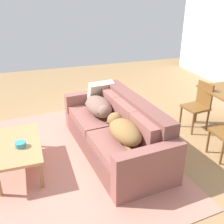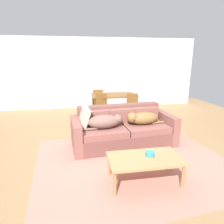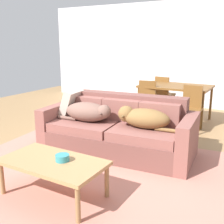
{
  "view_description": "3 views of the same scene",
  "coord_description": "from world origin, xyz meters",
  "px_view_note": "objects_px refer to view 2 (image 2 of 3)",
  "views": [
    {
      "loc": [
        3.71,
        -1.01,
        2.42
      ],
      "look_at": [
        0.03,
        0.21,
        0.61
      ],
      "focal_mm": 43.01,
      "sensor_mm": 36.0,
      "label": 1
    },
    {
      "loc": [
        -0.74,
        -3.92,
        1.92
      ],
      "look_at": [
        -0.02,
        0.28,
        0.76
      ],
      "focal_mm": 31.73,
      "sensor_mm": 36.0,
      "label": 2
    },
    {
      "loc": [
        2.17,
        -3.34,
        1.65
      ],
      "look_at": [
        0.21,
        0.06,
        0.67
      ],
      "focal_mm": 44.7,
      "sensor_mm": 36.0,
      "label": 3
    }
  ],
  "objects_px": {
    "dining_chair_near_left": "(102,107)",
    "dining_chair_far_left": "(98,100)",
    "coffee_table": "(145,160)",
    "bowl_on_coffee_table": "(150,154)",
    "throw_pillow_by_left_arm": "(84,118)",
    "dining_table": "(114,96)",
    "couch": "(123,130)",
    "dog_on_right_cushion": "(142,118)",
    "dining_chair_near_right": "(133,107)",
    "dog_on_left_cushion": "(105,121)"
  },
  "relations": [
    {
      "from": "dining_chair_near_left",
      "to": "dining_chair_far_left",
      "type": "relative_size",
      "value": 1.02
    },
    {
      "from": "coffee_table",
      "to": "bowl_on_coffee_table",
      "type": "relative_size",
      "value": 7.62
    },
    {
      "from": "throw_pillow_by_left_arm",
      "to": "bowl_on_coffee_table",
      "type": "distance_m",
      "value": 1.75
    },
    {
      "from": "coffee_table",
      "to": "dining_table",
      "type": "relative_size",
      "value": 0.79
    },
    {
      "from": "couch",
      "to": "coffee_table",
      "type": "relative_size",
      "value": 2.08
    },
    {
      "from": "dog_on_right_cushion",
      "to": "dining_chair_near_left",
      "type": "height_order",
      "value": "dining_chair_near_left"
    },
    {
      "from": "dining_table",
      "to": "dining_chair_near_right",
      "type": "height_order",
      "value": "dining_chair_near_right"
    },
    {
      "from": "dog_on_right_cushion",
      "to": "bowl_on_coffee_table",
      "type": "bearing_deg",
      "value": -108.35
    },
    {
      "from": "coffee_table",
      "to": "bowl_on_coffee_table",
      "type": "bearing_deg",
      "value": 24.45
    },
    {
      "from": "dining_chair_near_right",
      "to": "dining_chair_far_left",
      "type": "distance_m",
      "value": 1.54
    },
    {
      "from": "coffee_table",
      "to": "dog_on_right_cushion",
      "type": "bearing_deg",
      "value": 73.83
    },
    {
      "from": "coffee_table",
      "to": "bowl_on_coffee_table",
      "type": "xyz_separation_m",
      "value": [
        0.1,
        0.04,
        0.08
      ]
    },
    {
      "from": "dining_chair_near_left",
      "to": "couch",
      "type": "bearing_deg",
      "value": -88.47
    },
    {
      "from": "coffee_table",
      "to": "bowl_on_coffee_table",
      "type": "distance_m",
      "value": 0.13
    },
    {
      "from": "dog_on_left_cushion",
      "to": "dining_table",
      "type": "xyz_separation_m",
      "value": [
        0.61,
        2.39,
        0.07
      ]
    },
    {
      "from": "dog_on_right_cushion",
      "to": "coffee_table",
      "type": "bearing_deg",
      "value": -111.64
    },
    {
      "from": "bowl_on_coffee_table",
      "to": "dining_chair_near_left",
      "type": "relative_size",
      "value": 0.17
    },
    {
      "from": "dining_table",
      "to": "throw_pillow_by_left_arm",
      "type": "bearing_deg",
      "value": -115.45
    },
    {
      "from": "throw_pillow_by_left_arm",
      "to": "couch",
      "type": "bearing_deg",
      "value": 1.51
    },
    {
      "from": "dining_chair_near_left",
      "to": "dining_chair_far_left",
      "type": "bearing_deg",
      "value": 83.04
    },
    {
      "from": "dog_on_left_cushion",
      "to": "dining_chair_far_left",
      "type": "height_order",
      "value": "dining_chair_far_left"
    },
    {
      "from": "dog_on_right_cushion",
      "to": "throw_pillow_by_left_arm",
      "type": "relative_size",
      "value": 1.93
    },
    {
      "from": "dog_on_left_cushion",
      "to": "bowl_on_coffee_table",
      "type": "xyz_separation_m",
      "value": [
        0.54,
        -1.28,
        -0.16
      ]
    },
    {
      "from": "dog_on_right_cushion",
      "to": "dining_table",
      "type": "distance_m",
      "value": 2.3
    },
    {
      "from": "throw_pillow_by_left_arm",
      "to": "dining_table",
      "type": "relative_size",
      "value": 0.32
    },
    {
      "from": "bowl_on_coffee_table",
      "to": "dining_chair_far_left",
      "type": "xyz_separation_m",
      "value": [
        -0.39,
        4.24,
        0.02
      ]
    },
    {
      "from": "dog_on_left_cushion",
      "to": "throw_pillow_by_left_arm",
      "type": "bearing_deg",
      "value": 155.74
    },
    {
      "from": "throw_pillow_by_left_arm",
      "to": "bowl_on_coffee_table",
      "type": "bearing_deg",
      "value": -55.37
    },
    {
      "from": "bowl_on_coffee_table",
      "to": "dining_chair_near_right",
      "type": "height_order",
      "value": "dining_chair_near_right"
    },
    {
      "from": "dog_on_left_cushion",
      "to": "throw_pillow_by_left_arm",
      "type": "height_order",
      "value": "throw_pillow_by_left_arm"
    },
    {
      "from": "couch",
      "to": "throw_pillow_by_left_arm",
      "type": "bearing_deg",
      "value": 176.04
    },
    {
      "from": "couch",
      "to": "dining_chair_far_left",
      "type": "height_order",
      "value": "dining_chair_far_left"
    },
    {
      "from": "dining_chair_near_left",
      "to": "dining_chair_near_right",
      "type": "bearing_deg",
      "value": -12.33
    },
    {
      "from": "dog_on_left_cushion",
      "to": "dining_table",
      "type": "height_order",
      "value": "dog_on_left_cushion"
    },
    {
      "from": "couch",
      "to": "dining_chair_near_left",
      "type": "bearing_deg",
      "value": 93.55
    },
    {
      "from": "dining_chair_near_right",
      "to": "dining_table",
      "type": "bearing_deg",
      "value": 128.93
    },
    {
      "from": "bowl_on_coffee_table",
      "to": "throw_pillow_by_left_arm",
      "type": "bearing_deg",
      "value": 124.63
    },
    {
      "from": "dog_on_right_cushion",
      "to": "dining_chair_near_left",
      "type": "xyz_separation_m",
      "value": [
        -0.69,
        1.73,
        -0.13
      ]
    },
    {
      "from": "dining_table",
      "to": "dining_chair_near_left",
      "type": "relative_size",
      "value": 1.64
    },
    {
      "from": "coffee_table",
      "to": "dining_chair_near_right",
      "type": "height_order",
      "value": "dining_chair_near_right"
    },
    {
      "from": "dining_table",
      "to": "dining_chair_far_left",
      "type": "height_order",
      "value": "dining_chair_far_left"
    },
    {
      "from": "dining_table",
      "to": "dining_chair_near_left",
      "type": "bearing_deg",
      "value": -129.5
    },
    {
      "from": "dog_on_right_cushion",
      "to": "bowl_on_coffee_table",
      "type": "relative_size",
      "value": 5.87
    },
    {
      "from": "dog_on_left_cushion",
      "to": "dining_table",
      "type": "distance_m",
      "value": 2.47
    },
    {
      "from": "dog_on_right_cushion",
      "to": "throw_pillow_by_left_arm",
      "type": "height_order",
      "value": "throw_pillow_by_left_arm"
    },
    {
      "from": "dining_chair_near_right",
      "to": "couch",
      "type": "bearing_deg",
      "value": -112.44
    },
    {
      "from": "bowl_on_coffee_table",
      "to": "dining_chair_near_right",
      "type": "relative_size",
      "value": 0.17
    },
    {
      "from": "coffee_table",
      "to": "dining_chair_far_left",
      "type": "height_order",
      "value": "dining_chair_far_left"
    },
    {
      "from": "coffee_table",
      "to": "dining_chair_near_left",
      "type": "xyz_separation_m",
      "value": [
        -0.28,
        3.16,
        0.11
      ]
    },
    {
      "from": "couch",
      "to": "dog_on_right_cushion",
      "type": "distance_m",
      "value": 0.52
    }
  ]
}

